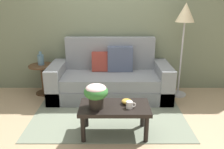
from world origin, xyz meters
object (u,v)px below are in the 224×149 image
(coffee_table, at_px, (114,110))
(snack_bowl, at_px, (126,101))
(potted_plant, at_px, (95,93))
(side_table, at_px, (41,74))
(couch, at_px, (109,80))
(coffee_mug, at_px, (129,105))
(floor_lamp, at_px, (184,20))
(table_vase, at_px, (40,60))

(coffee_table, distance_m, snack_bowl, 0.20)
(potted_plant, xyz_separation_m, snack_bowl, (0.40, 0.11, -0.17))
(side_table, bearing_deg, snack_bowl, -41.55)
(potted_plant, bearing_deg, couch, 82.74)
(snack_bowl, bearing_deg, coffee_table, -160.88)
(side_table, xyz_separation_m, potted_plant, (1.12, -1.45, 0.23))
(couch, bearing_deg, coffee_mug, -79.04)
(coffee_table, height_order, floor_lamp, floor_lamp)
(floor_lamp, height_order, potted_plant, floor_lamp)
(coffee_table, bearing_deg, side_table, 134.11)
(side_table, relative_size, floor_lamp, 0.34)
(floor_lamp, relative_size, snack_bowl, 12.36)
(coffee_table, bearing_deg, couch, 92.98)
(coffee_table, bearing_deg, snack_bowl, 19.12)
(couch, height_order, coffee_mug, couch)
(snack_bowl, bearing_deg, potted_plant, -164.58)
(coffee_table, distance_m, coffee_mug, 0.23)
(coffee_table, xyz_separation_m, side_table, (-1.36, 1.40, 0.04))
(couch, bearing_deg, potted_plant, -97.26)
(side_table, bearing_deg, table_vase, 109.81)
(floor_lamp, height_order, table_vase, floor_lamp)
(side_table, bearing_deg, coffee_table, -45.89)
(floor_lamp, distance_m, snack_bowl, 1.91)
(coffee_mug, relative_size, snack_bowl, 0.93)
(table_vase, bearing_deg, potted_plant, -52.51)
(couch, distance_m, table_vase, 1.35)
(side_table, bearing_deg, potted_plant, -52.35)
(table_vase, bearing_deg, coffee_mug, -43.58)
(snack_bowl, height_order, table_vase, table_vase)
(couch, relative_size, table_vase, 8.53)
(couch, xyz_separation_m, potted_plant, (-0.17, -1.33, 0.30))
(floor_lamp, bearing_deg, side_table, 178.48)
(side_table, bearing_deg, floor_lamp, -1.52)
(side_table, height_order, coffee_mug, side_table)
(coffee_table, distance_m, floor_lamp, 2.09)
(snack_bowl, bearing_deg, couch, 100.52)
(coffee_table, relative_size, potted_plant, 2.91)
(potted_plant, distance_m, snack_bowl, 0.44)
(coffee_mug, bearing_deg, couch, 100.96)
(side_table, xyz_separation_m, coffee_mug, (1.55, -1.47, 0.07))
(coffee_table, bearing_deg, potted_plant, -167.17)
(couch, height_order, potted_plant, couch)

